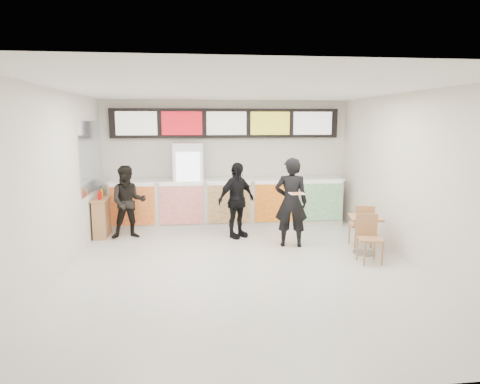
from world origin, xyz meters
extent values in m
plane|color=beige|center=(0.00, 0.00, 0.00)|extent=(7.00, 7.00, 0.00)
plane|color=white|center=(0.00, 0.00, 3.00)|extent=(7.00, 7.00, 0.00)
plane|color=silver|center=(0.00, 3.50, 1.50)|extent=(6.00, 0.00, 6.00)
plane|color=silver|center=(-3.00, 0.00, 1.50)|extent=(0.00, 7.00, 7.00)
plane|color=silver|center=(3.00, 0.00, 1.50)|extent=(0.00, 7.00, 7.00)
cube|color=silver|center=(0.00, 3.10, 0.55)|extent=(5.50, 0.70, 1.10)
cube|color=silver|center=(0.00, 3.10, 1.12)|extent=(5.56, 0.76, 0.04)
cube|color=red|center=(-2.20, 2.72, 0.61)|extent=(0.99, 0.02, 0.90)
cube|color=#CF2E79|center=(-1.10, 2.72, 0.61)|extent=(0.99, 0.02, 0.90)
cube|color=brown|center=(0.00, 2.72, 0.61)|extent=(0.99, 0.02, 0.90)
cube|color=yellow|center=(1.10, 2.72, 0.61)|extent=(0.99, 0.02, 0.90)
cube|color=green|center=(2.20, 2.72, 0.61)|extent=(0.99, 0.02, 0.90)
cube|color=black|center=(0.00, 3.42, 2.45)|extent=(5.50, 0.12, 0.70)
cube|color=white|center=(-2.12, 3.35, 2.45)|extent=(0.95, 0.02, 0.55)
cube|color=red|center=(-1.06, 3.35, 2.45)|extent=(0.95, 0.02, 0.55)
cube|color=white|center=(0.00, 3.35, 2.45)|extent=(0.95, 0.02, 0.55)
cube|color=yellow|center=(1.06, 3.35, 2.45)|extent=(0.95, 0.02, 0.55)
cube|color=white|center=(2.12, 3.35, 2.45)|extent=(0.95, 0.02, 0.55)
cube|color=white|center=(-0.93, 3.12, 1.00)|extent=(0.70, 0.65, 2.00)
cube|color=white|center=(-0.93, 2.78, 1.05)|extent=(0.54, 0.02, 1.50)
cylinder|color=#23951B|center=(-1.14, 2.82, 0.45)|extent=(0.07, 0.07, 0.22)
cylinder|color=orange|center=(-1.00, 2.82, 0.45)|extent=(0.07, 0.07, 0.22)
cylinder|color=#BB1234|center=(-0.86, 2.82, 0.45)|extent=(0.07, 0.07, 0.22)
cylinder|color=blue|center=(-0.72, 2.82, 0.45)|extent=(0.07, 0.07, 0.22)
cylinder|color=orange|center=(-1.14, 2.82, 0.83)|extent=(0.07, 0.07, 0.22)
cylinder|color=#BB1234|center=(-1.00, 2.82, 0.83)|extent=(0.07, 0.07, 0.22)
cylinder|color=blue|center=(-0.86, 2.82, 0.83)|extent=(0.07, 0.07, 0.22)
cylinder|color=#23951B|center=(-0.72, 2.82, 0.83)|extent=(0.07, 0.07, 0.22)
cylinder|color=#BB1234|center=(-1.14, 2.82, 1.21)|extent=(0.07, 0.07, 0.22)
cylinder|color=blue|center=(-1.00, 2.82, 1.21)|extent=(0.07, 0.07, 0.22)
cylinder|color=#23951B|center=(-0.86, 2.82, 1.21)|extent=(0.07, 0.07, 0.22)
cylinder|color=orange|center=(-0.72, 2.82, 1.21)|extent=(0.07, 0.07, 0.22)
cylinder|color=blue|center=(-1.14, 2.82, 1.59)|extent=(0.07, 0.07, 0.22)
cylinder|color=#23951B|center=(-1.00, 2.82, 1.59)|extent=(0.07, 0.07, 0.22)
cylinder|color=orange|center=(-0.86, 2.82, 1.59)|extent=(0.07, 0.07, 0.22)
cylinder|color=#BB1234|center=(-0.72, 2.82, 1.59)|extent=(0.07, 0.07, 0.22)
cube|color=#B2B7BF|center=(-2.99, 2.45, 1.75)|extent=(0.01, 2.00, 1.50)
imported|color=black|center=(1.10, 1.22, 0.90)|extent=(0.73, 0.55, 1.80)
imported|color=black|center=(-2.22, 2.21, 0.79)|extent=(0.84, 0.69, 1.57)
imported|color=black|center=(0.09, 2.00, 0.82)|extent=(1.02, 0.87, 1.63)
cube|color=beige|center=(1.10, 0.77, 1.15)|extent=(0.28, 0.28, 0.01)
cone|color=#CC7233|center=(1.10, 0.77, 1.16)|extent=(0.36, 0.36, 0.02)
cube|color=#B28151|center=(2.38, 0.54, 0.70)|extent=(0.70, 0.70, 0.04)
cylinder|color=gray|center=(2.38, 0.54, 0.35)|extent=(0.08, 0.08, 0.69)
cylinder|color=gray|center=(2.38, 0.54, 0.01)|extent=(0.42, 0.42, 0.03)
cube|color=#B28151|center=(2.26, 0.03, 0.43)|extent=(0.49, 0.49, 0.04)
cube|color=#B28151|center=(2.26, 0.21, 0.66)|extent=(0.38, 0.12, 0.40)
cube|color=#B28151|center=(2.50, 1.06, 0.43)|extent=(0.49, 0.49, 0.04)
cube|color=#B28151|center=(2.50, 0.87, 0.66)|extent=(0.38, 0.12, 0.40)
cube|color=#B28151|center=(-2.82, 2.41, 0.41)|extent=(0.27, 0.72, 0.81)
cube|color=#B28151|center=(-2.82, 2.41, 0.83)|extent=(0.31, 0.76, 0.04)
cylinder|color=red|center=(-2.82, 2.22, 0.93)|extent=(0.05, 0.05, 0.16)
cylinder|color=red|center=(-2.82, 2.37, 0.93)|extent=(0.05, 0.05, 0.16)
cylinder|color=yellow|center=(-2.82, 2.52, 0.93)|extent=(0.05, 0.05, 0.16)
cylinder|color=brown|center=(-2.82, 2.67, 0.93)|extent=(0.05, 0.05, 0.16)
camera|label=1|loc=(-0.88, -6.98, 2.47)|focal=32.00mm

